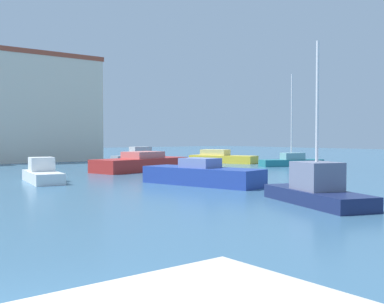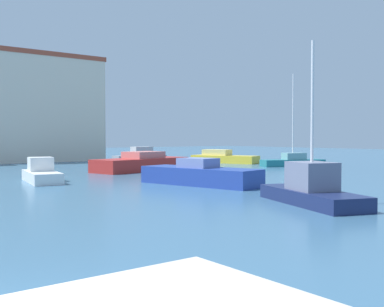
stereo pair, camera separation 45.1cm
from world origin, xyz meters
TOP-DOWN VIEW (x-y plane):
  - water at (15.00, 20.00)m, footprint 160.00×160.00m
  - sailboat_navy_mid_harbor at (13.81, 5.42)m, footprint 3.57×5.84m
  - sailboat_teal_near_pier at (32.40, 22.05)m, footprint 6.07×3.64m
  - motorboat_white_outer_mooring at (8.69, 21.22)m, footprint 2.43×5.04m
  - motorboat_blue_distant_north at (15.11, 14.16)m, footprint 3.68×7.46m
  - motorboat_red_far_left at (18.40, 25.61)m, footprint 8.80×4.58m
  - motorboat_grey_distant_east at (21.79, 31.39)m, footprint 5.09×1.65m
  - motorboat_yellow_center_channel at (31.05, 30.13)m, footprint 4.44×7.27m
  - warehouse_block at (17.16, 44.77)m, footprint 13.53×5.40m

SIDE VIEW (x-z plane):
  - water at x=15.00m, z-range 0.00..0.00m
  - motorboat_white_outer_mooring at x=8.69m, z-range -0.26..1.22m
  - sailboat_teal_near_pier at x=32.40m, z-range -3.71..4.71m
  - motorboat_yellow_center_channel at x=31.05m, z-range -0.17..1.21m
  - motorboat_blue_distant_north at x=15.11m, z-range -0.19..1.31m
  - motorboat_red_far_left at x=18.40m, z-range -0.17..1.35m
  - sailboat_navy_mid_harbor at x=13.81m, z-range -2.63..3.85m
  - motorboat_grey_distant_east at x=21.79m, z-range -0.23..1.54m
  - warehouse_block at x=17.16m, z-range 0.01..11.71m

